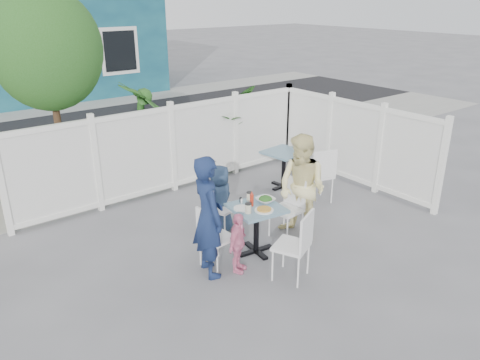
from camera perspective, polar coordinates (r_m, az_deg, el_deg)
ground at (r=7.09m, az=1.37°, el=-7.30°), size 80.00×80.00×0.00m
near_sidewalk at (r=10.05m, az=-12.52°, el=1.20°), size 24.00×2.60×0.01m
street at (r=13.35m, az=-19.63°, el=5.52°), size 24.00×5.00×0.01m
far_sidewalk at (r=16.24m, az=-23.34°, el=7.74°), size 24.00×1.60×0.01m
fence_back at (r=8.66m, az=-8.22°, el=3.63°), size 5.86×0.08×1.60m
fence_right at (r=9.19m, az=13.62°, el=4.29°), size 0.08×3.66×1.60m
tree at (r=8.46m, az=-22.45°, el=14.39°), size 1.80×1.62×3.59m
potted_shrub_a at (r=9.12m, az=-11.53°, el=5.57°), size 1.31×1.31×1.94m
potted_shrub_b at (r=9.94m, az=-2.25°, el=6.42°), size 1.95×1.90×1.64m
main_table at (r=6.53m, az=2.01°, el=-4.57°), size 0.76×0.76×0.71m
spare_table at (r=8.81m, az=5.38°, el=2.49°), size 0.74×0.74×0.71m
chair_left at (r=6.19m, az=-3.31°, el=-6.57°), size 0.42×0.44×0.88m
chair_right at (r=7.04m, az=6.09°, el=-2.81°), size 0.44×0.45×0.91m
chair_back at (r=7.09m, az=-2.59°, el=-2.55°), size 0.50×0.49×0.91m
chair_near at (r=5.97m, az=7.04°, el=-7.41°), size 0.56×0.56×0.95m
chair_spare at (r=8.21m, az=9.80°, el=1.00°), size 0.56×0.55×1.00m
man at (r=5.95m, az=-3.88°, el=-4.50°), size 0.51×0.66×1.63m
woman at (r=6.91m, az=7.55°, el=-0.97°), size 0.70×0.84×1.60m
boy at (r=7.11m, az=-2.43°, el=-2.37°), size 0.61×0.49×1.08m
toddler at (r=6.15m, az=-0.27°, el=-7.71°), size 0.53×0.43×0.84m
plate_main at (r=6.35m, az=2.95°, el=-3.70°), size 0.26×0.26×0.02m
plate_side at (r=6.39m, az=0.22°, el=-3.47°), size 0.23×0.23×0.02m
salad_bowl at (r=6.60m, az=3.13°, el=-2.46°), size 0.25×0.25×0.06m
coffee_cup_a at (r=6.26m, az=1.00°, el=-3.50°), size 0.09×0.09×0.13m
coffee_cup_b at (r=6.62m, az=1.16°, el=-2.06°), size 0.08×0.08×0.12m
ketchup_bottle at (r=6.45m, az=1.44°, el=-2.47°), size 0.05×0.05×0.17m
salt_shaker at (r=6.55m, az=0.19°, el=-2.59°), size 0.03×0.03×0.06m
pepper_shaker at (r=6.58m, az=0.07°, el=-2.44°), size 0.03×0.03×0.07m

